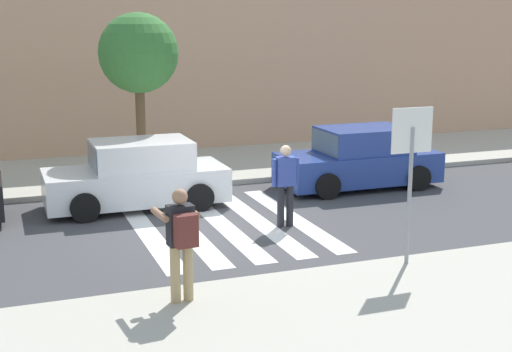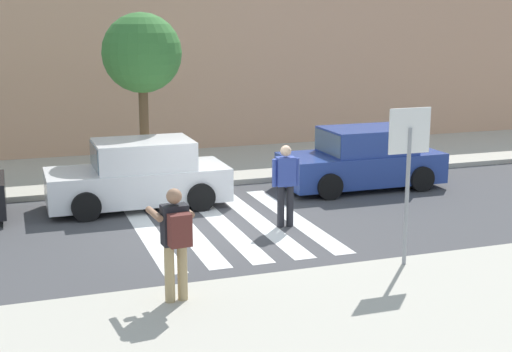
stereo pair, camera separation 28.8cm
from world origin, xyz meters
name	(u,v)px [view 1 (the left image)]	position (x,y,z in m)	size (l,w,h in m)	color
ground_plane	(226,228)	(0.00, 0.00, 0.00)	(120.00, 120.00, 0.00)	#424244
sidewalk_near	(374,352)	(0.00, -6.20, 0.07)	(60.00, 6.00, 0.14)	#B2AD9E
sidewalk_far	(161,169)	(0.00, 6.00, 0.07)	(60.00, 4.80, 0.14)	#B2AD9E
building_facade_far	(129,58)	(0.00, 10.40, 2.98)	(56.00, 4.00, 5.96)	tan
crosswalk_stripe_0	(148,233)	(-1.60, 0.20, 0.00)	(0.44, 5.20, 0.01)	silver
crosswalk_stripe_1	(186,229)	(-0.80, 0.20, 0.00)	(0.44, 5.20, 0.01)	silver
crosswalk_stripe_2	(223,225)	(0.00, 0.20, 0.00)	(0.44, 5.20, 0.01)	silver
crosswalk_stripe_3	(258,221)	(0.80, 0.20, 0.00)	(0.44, 5.20, 0.01)	silver
crosswalk_stripe_4	(292,218)	(1.60, 0.20, 0.00)	(0.44, 5.20, 0.01)	silver
stop_sign	(411,151)	(2.13, -3.53, 2.10)	(0.76, 0.08, 2.69)	gray
photographer_with_backpack	(181,236)	(-1.92, -3.88, 1.17)	(0.63, 0.88, 1.72)	tan
pedestrian_crossing	(285,181)	(1.21, -0.33, 0.97)	(0.58, 0.27, 1.72)	#232328
parked_car_white	(138,176)	(-1.38, 2.30, 0.73)	(4.10, 1.92, 1.55)	white
parked_car_blue	(359,159)	(4.36, 2.30, 0.73)	(4.10, 1.92, 1.55)	#284293
street_tree_center	(138,54)	(-0.87, 4.27, 3.39)	(2.00, 2.00, 4.28)	brown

